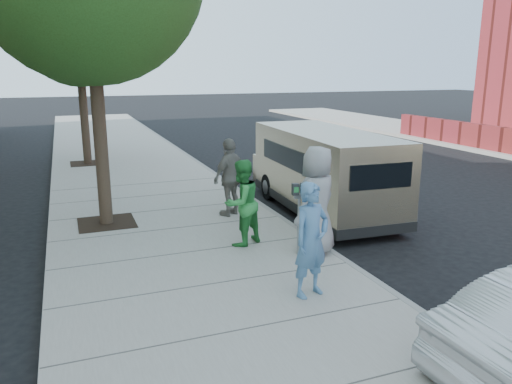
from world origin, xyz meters
The scene contains 10 objects.
ground centered at (0.00, 0.00, 0.00)m, with size 120.00×120.00×0.00m, color black.
sidewalk centered at (-1.00, 0.00, 0.07)m, with size 5.00×60.00×0.15m, color gray.
curb_face centered at (1.44, 0.00, 0.07)m, with size 0.12×60.00×0.16m, color gray.
tree_far centered at (-2.25, 10.00, 4.88)m, with size 3.92×3.80×6.49m.
parking_meter centered at (0.79, -0.82, 1.11)m, with size 0.28×0.11×1.33m.
van centered at (2.76, 1.96, 1.06)m, with size 2.03×5.47×2.00m.
person_officer centered at (0.23, -2.39, 1.01)m, with size 0.63×0.41×1.72m, color #507FAA.
person_green_shirt centered at (0.01, 0.06, 0.97)m, with size 0.80×0.62×1.64m, color green.
person_gray_shirt centered at (1.11, -0.87, 1.14)m, with size 0.96×0.63×1.97m, color gray.
person_striped_polo centered at (0.44, 2.03, 1.04)m, with size 1.04×0.43×1.77m, color gray.
Camera 1 is at (-3.00, -8.51, 3.43)m, focal length 35.00 mm.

